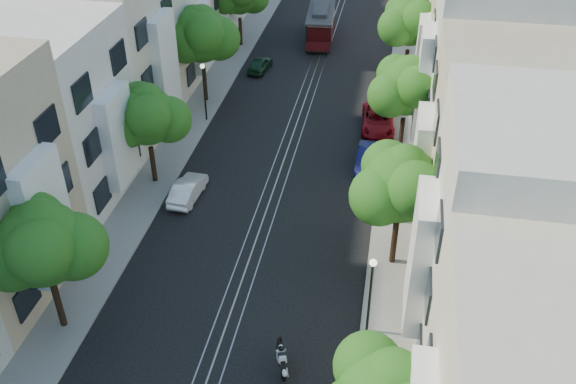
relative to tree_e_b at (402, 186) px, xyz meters
The scene contains 23 objects.
ground 20.91m from the tree_e_b, 110.89° to the left, with size 200.00×200.00×0.00m, color black.
sidewalk_east 19.59m from the tree_e_b, 90.03° to the left, with size 2.50×80.00×0.12m, color gray.
sidewalk_west 24.38m from the tree_e_b, 127.33° to the left, with size 2.50×80.00×0.12m, color gray.
rail_left 21.10m from the tree_e_b, 112.32° to the left, with size 0.06×80.00×0.02m, color gray.
rail_slot 20.90m from the tree_e_b, 110.89° to the left, with size 0.06×80.00×0.02m, color gray.
rail_right 20.72m from the tree_e_b, 109.43° to the left, with size 0.06×80.00×0.02m, color gray.
lane_line 20.91m from the tree_e_b, 110.89° to the left, with size 0.08×80.00×0.01m, color tan.
townhouses_east 19.50m from the tree_e_b, 76.32° to the left, with size 7.75×72.00×12.00m.
townhouses_west 26.92m from the tree_e_b, 135.29° to the left, with size 7.75×72.00×11.76m.
tree_e_b is the anchor object (origin of this frame).
tree_e_c 11.00m from the tree_e_b, 90.00° to the left, with size 4.84×3.99×6.52m.
tree_e_d 22.00m from the tree_e_b, 90.00° to the left, with size 5.01×4.16×6.85m.
tree_w_a 16.01m from the tree_e_b, 154.08° to the right, with size 4.93×4.08×6.68m.
tree_w_b 15.25m from the tree_e_b, 160.85° to the left, with size 4.72×3.87×6.27m.
tree_w_c 21.53m from the tree_e_b, 131.99° to the left, with size 5.13×4.28×7.09m.
lamp_east 5.41m from the tree_e_b, 100.93° to the right, with size 0.32×0.32×4.16m.
lamp_west 18.90m from the tree_e_b, 136.15° to the left, with size 0.32×0.32×4.16m.
sportbike_rider 9.66m from the tree_e_b, 119.63° to the right, with size 0.71×1.79×1.28m.
cable_car 30.72m from the tree_e_b, 104.71° to the left, with size 2.74×7.32×2.76m.
parked_car_e_mid 10.12m from the tree_e_b, 102.68° to the left, with size 1.26×3.61×1.19m, color #0E1147.
parked_car_e_far 14.68m from the tree_e_b, 96.76° to the left, with size 2.20×4.76×1.32m, color maroon.
parked_car_w_mid 13.22m from the tree_e_b, 162.62° to the left, with size 1.25×3.58×1.18m, color white.
parked_car_w_far 25.34m from the tree_e_b, 117.81° to the left, with size 1.31×3.26×1.11m, color #163822.
Camera 1 is at (6.37, -16.35, 21.49)m, focal length 40.00 mm.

